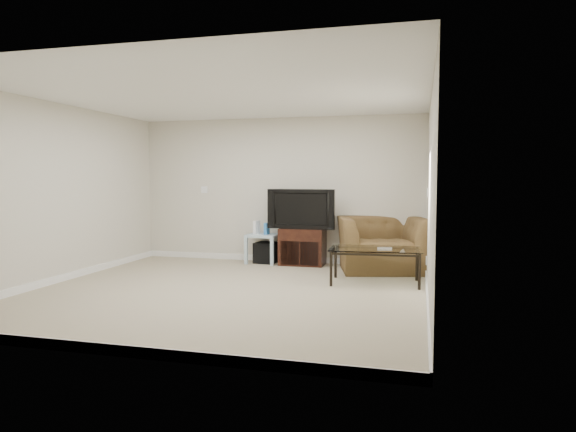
% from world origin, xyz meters
% --- Properties ---
extents(floor, '(5.00, 5.00, 0.00)m').
position_xyz_m(floor, '(0.00, 0.00, 0.00)').
color(floor, tan).
rests_on(floor, ground).
extents(ceiling, '(5.00, 5.00, 0.00)m').
position_xyz_m(ceiling, '(0.00, 0.00, 2.50)').
color(ceiling, white).
rests_on(ceiling, ground).
extents(wall_back, '(5.00, 0.02, 2.50)m').
position_xyz_m(wall_back, '(0.00, 2.50, 1.25)').
color(wall_back, silver).
rests_on(wall_back, ground).
extents(wall_left, '(0.02, 5.00, 2.50)m').
position_xyz_m(wall_left, '(-2.50, 0.00, 1.25)').
color(wall_left, silver).
rests_on(wall_left, ground).
extents(wall_right, '(0.02, 5.00, 2.50)m').
position_xyz_m(wall_right, '(2.50, 0.00, 1.25)').
color(wall_right, silver).
rests_on(wall_right, ground).
extents(plate_back, '(0.12, 0.02, 0.12)m').
position_xyz_m(plate_back, '(-1.40, 2.49, 1.25)').
color(plate_back, white).
rests_on(plate_back, wall_back).
extents(plate_right_switch, '(0.02, 0.09, 0.13)m').
position_xyz_m(plate_right_switch, '(2.49, 1.60, 1.25)').
color(plate_right_switch, white).
rests_on(plate_right_switch, wall_right).
extents(plate_right_outlet, '(0.02, 0.08, 0.12)m').
position_xyz_m(plate_right_outlet, '(2.49, 1.30, 0.30)').
color(plate_right_outlet, white).
rests_on(plate_right_outlet, wall_right).
extents(tv_stand, '(0.74, 0.52, 0.62)m').
position_xyz_m(tv_stand, '(0.48, 2.28, 0.31)').
color(tv_stand, black).
rests_on(tv_stand, floor).
extents(dvd_player, '(0.42, 0.30, 0.06)m').
position_xyz_m(dvd_player, '(0.48, 2.24, 0.52)').
color(dvd_player, black).
rests_on(dvd_player, tv_stand).
extents(television, '(1.07, 0.26, 0.66)m').
position_xyz_m(television, '(0.48, 2.25, 0.95)').
color(television, black).
rests_on(television, tv_stand).
extents(side_table, '(0.55, 0.55, 0.50)m').
position_xyz_m(side_table, '(-0.21, 2.28, 0.25)').
color(side_table, silver).
rests_on(side_table, floor).
extents(subwoofer, '(0.38, 0.38, 0.35)m').
position_xyz_m(subwoofer, '(-0.18, 2.30, 0.18)').
color(subwoofer, black).
rests_on(subwoofer, floor).
extents(game_console, '(0.08, 0.17, 0.23)m').
position_xyz_m(game_console, '(-0.34, 2.27, 0.61)').
color(game_console, white).
rests_on(game_console, side_table).
extents(game_case, '(0.07, 0.15, 0.20)m').
position_xyz_m(game_case, '(-0.15, 2.26, 0.60)').
color(game_case, '#337FCC').
rests_on(game_case, side_table).
extents(recliner, '(1.47, 1.13, 1.14)m').
position_xyz_m(recliner, '(1.80, 2.05, 0.57)').
color(recliner, brown).
rests_on(recliner, floor).
extents(coffee_table, '(1.29, 0.78, 0.49)m').
position_xyz_m(coffee_table, '(1.80, 1.00, 0.24)').
color(coffee_table, black).
rests_on(coffee_table, floor).
extents(remote, '(0.20, 0.10, 0.02)m').
position_xyz_m(remote, '(1.93, 0.97, 0.50)').
color(remote, '#B2B2B7').
rests_on(remote, coffee_table).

